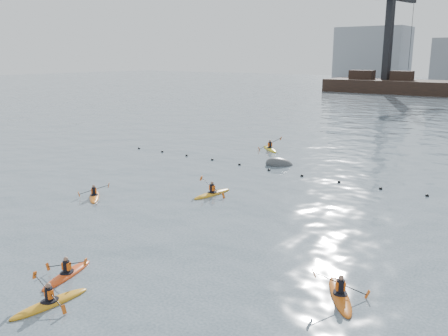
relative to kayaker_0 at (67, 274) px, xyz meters
The scene contains 9 objects.
ground 1.74m from the kayaker_0, 123.45° to the right, with size 400.00×400.00×0.00m, color #3B4A55.
float_line 21.14m from the kayaker_0, 93.95° to the left, with size 33.24×0.73×0.24m.
kayaker_0 is the anchor object (origin of this frame).
kayaker_1 2.36m from the kayaker_0, 50.25° to the right, with size 2.14×3.14×1.16m.
kayaker_2 11.40m from the kayaker_0, 136.11° to the left, with size 2.64×2.36×1.02m.
kayaker_3 13.16m from the kayaker_0, 100.67° to the left, with size 2.24×3.29×1.23m.
kayaker_4 11.12m from the kayaker_0, 27.44° to the left, with size 2.32×3.03×1.25m.
kayaker_5 29.36m from the kayaker_0, 104.61° to the left, with size 3.05×2.77×1.37m.
mooring_buoy 23.38m from the kayaker_0, 98.03° to the left, with size 2.42×1.43×1.21m, color #424548.
Camera 1 is at (17.08, -9.21, 8.97)m, focal length 38.00 mm.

